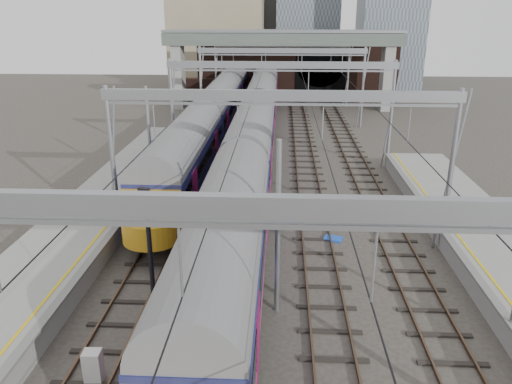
# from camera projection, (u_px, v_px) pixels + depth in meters

# --- Properties ---
(ground) EXTENTS (160.00, 160.00, 0.00)m
(ground) POSITION_uv_depth(u_px,v_px,m) (276.00, 341.00, 18.08)
(ground) COLOR #38332D
(ground) RESTS_ON ground
(platform_left) EXTENTS (4.32, 55.00, 1.12)m
(platform_left) POSITION_uv_depth(u_px,v_px,m) (32.00, 285.00, 20.73)
(platform_left) COLOR gray
(platform_left) RESTS_ON ground
(tracks) EXTENTS (14.40, 80.00, 0.22)m
(tracks) POSITION_uv_depth(u_px,v_px,m) (279.00, 196.00, 32.16)
(tracks) COLOR #4C3828
(tracks) RESTS_ON ground
(overhead_line) EXTENTS (16.80, 80.00, 8.00)m
(overhead_line) POSITION_uv_depth(u_px,v_px,m) (281.00, 80.00, 36.02)
(overhead_line) COLOR gray
(overhead_line) RESTS_ON ground
(retaining_wall) EXTENTS (28.00, 2.75, 9.00)m
(retaining_wall) POSITION_uv_depth(u_px,v_px,m) (292.00, 68.00, 65.30)
(retaining_wall) COLOR black
(retaining_wall) RESTS_ON ground
(overbridge) EXTENTS (28.00, 3.00, 9.25)m
(overbridge) POSITION_uv_depth(u_px,v_px,m) (282.00, 47.00, 58.80)
(overbridge) COLOR gray
(overbridge) RESTS_ON ground
(train_main) EXTENTS (2.98, 68.81, 5.06)m
(train_main) POSITION_uv_depth(u_px,v_px,m) (258.00, 118.00, 43.17)
(train_main) COLOR black
(train_main) RESTS_ON ground
(train_second) EXTENTS (2.94, 50.96, 5.01)m
(train_second) POSITION_uv_depth(u_px,v_px,m) (217.00, 109.00, 47.13)
(train_second) COLOR black
(train_second) RESTS_ON ground
(signal_near_left) EXTENTS (0.42, 0.49, 5.48)m
(signal_near_left) POSITION_uv_depth(u_px,v_px,m) (149.00, 240.00, 18.15)
(signal_near_left) COLOR black
(signal_near_left) RESTS_ON ground
(relay_cabinet) EXTENTS (0.58, 0.49, 1.13)m
(relay_cabinet) POSITION_uv_depth(u_px,v_px,m) (93.00, 366.00, 15.94)
(relay_cabinet) COLOR silver
(relay_cabinet) RESTS_ON ground
(equip_cover_a) EXTENTS (0.96, 0.83, 0.09)m
(equip_cover_a) POSITION_uv_depth(u_px,v_px,m) (250.00, 282.00, 21.96)
(equip_cover_a) COLOR blue
(equip_cover_a) RESTS_ON ground
(equip_cover_b) EXTENTS (0.88, 0.76, 0.09)m
(equip_cover_b) POSITION_uv_depth(u_px,v_px,m) (289.00, 221.00, 28.29)
(equip_cover_b) COLOR blue
(equip_cover_b) RESTS_ON ground
(equip_cover_c) EXTENTS (1.09, 0.93, 0.11)m
(equip_cover_c) POSITION_uv_depth(u_px,v_px,m) (333.00, 239.00, 26.11)
(equip_cover_c) COLOR blue
(equip_cover_c) RESTS_ON ground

